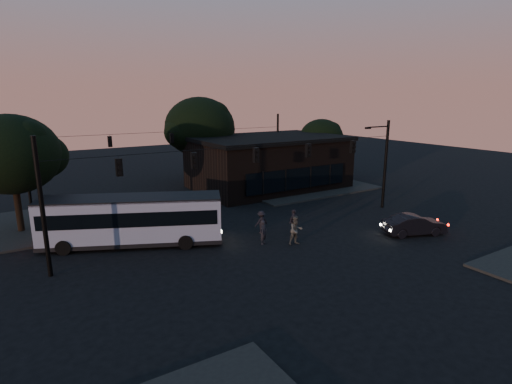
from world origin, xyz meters
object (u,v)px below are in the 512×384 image
pedestrian_d (261,222)px  bus (132,218)px  car (414,225)px  pedestrian_c (294,221)px  pedestrian_a (264,232)px  pedestrian_b (296,230)px  building (268,162)px

pedestrian_d → bus: bearing=-20.0°
car → pedestrian_c: bearing=76.5°
car → pedestrian_a: size_ratio=2.68×
pedestrian_c → pedestrian_d: bearing=-49.0°
bus → pedestrian_d: (8.27, -2.45, -0.99)m
pedestrian_d → car: bearing=142.9°
pedestrian_b → building: bearing=68.9°
bus → pedestrian_b: bus is taller
pedestrian_b → pedestrian_c: bearing=62.7°
building → bus: bearing=-150.3°
bus → pedestrian_d: 8.69m
building → bus: (-16.90, -9.63, -0.91)m
pedestrian_b → car: bearing=-12.5°
pedestrian_a → pedestrian_c: bearing=-18.5°
car → pedestrian_b: (-8.19, 2.83, 0.25)m
pedestrian_d → pedestrian_a: bearing=57.7°
building → pedestrian_c: size_ratio=8.98×
building → pedestrian_d: (-8.62, -12.08, -1.91)m
pedestrian_a → pedestrian_d: size_ratio=1.00×
pedestrian_b → pedestrian_a: bearing=152.7°
car → pedestrian_c: 8.38m
bus → pedestrian_a: 8.50m
bus → pedestrian_c: bearing=5.1°
building → pedestrian_d: bearing=-125.5°
car → pedestrian_d: (-8.88, 5.91, 0.09)m
car → pedestrian_a: pedestrian_a is taller
car → pedestrian_a: bearing=89.0°
pedestrian_a → pedestrian_b: (1.74, -1.17, 0.16)m
bus → car: size_ratio=2.65×
building → pedestrian_d: building is taller
building → pedestrian_b: size_ratio=8.02×
car → pedestrian_c: (-6.92, 4.74, 0.15)m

